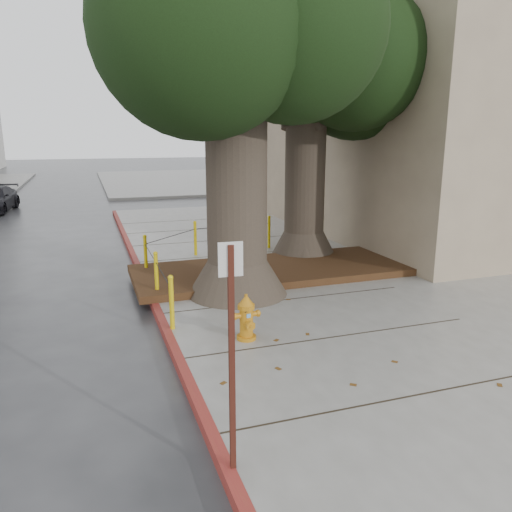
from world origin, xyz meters
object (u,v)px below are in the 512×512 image
Objects in this scene: signpost at (232,346)px; car_red at (338,184)px; car_silver at (258,184)px; fire_hydrant at (246,318)px.

signpost reaches higher than car_red.
car_red is at bearing -108.44° from car_silver.
fire_hydrant is 3.30m from signpost.
signpost is 23.90m from car_silver.
car_red is at bearing 63.81° from signpost.
car_silver is 4.59m from car_red.
car_silver is at bearing 72.95° from car_red.
car_red reaches higher than car_silver.
fire_hydrant is at bearing 73.98° from signpost.
car_silver is (6.95, 19.51, 0.11)m from fire_hydrant.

